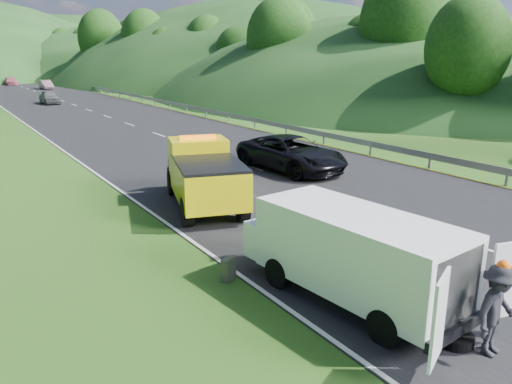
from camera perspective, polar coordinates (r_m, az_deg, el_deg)
ground at (r=15.48m, az=9.72°, el=-5.42°), size 320.00×320.00×0.00m
road_surface at (r=52.47m, az=-18.54°, el=8.85°), size 14.00×200.00×0.02m
guardrail at (r=66.44m, az=-15.17°, el=10.38°), size 0.06×140.00×1.52m
tree_line_right at (r=78.04m, az=-7.86°, el=11.48°), size 14.00×140.00×14.00m
hills_backdrop at (r=146.29m, az=-26.87°, el=11.87°), size 201.00×288.60×44.00m
tow_truck at (r=18.28m, az=-6.00°, el=2.01°), size 3.69×6.15×2.49m
white_van at (r=11.48m, az=10.87°, el=-6.69°), size 3.25×6.16×2.12m
woman at (r=13.87m, az=1.32°, el=-7.73°), size 0.61×0.72×1.68m
child at (r=14.58m, az=4.77°, el=-6.59°), size 0.55×0.50×0.91m
worker at (r=10.88m, az=25.26°, el=-16.41°), size 1.25×0.83×1.81m
suitcase at (r=12.59m, az=-3.17°, el=-8.80°), size 0.42×0.34×0.60m
spare_tire at (r=10.92m, az=21.75°, el=-15.85°), size 0.71×0.71×0.20m
passing_suv at (r=24.20m, az=4.02°, el=2.47°), size 3.26×6.13×1.64m
dist_car_a at (r=60.46m, az=-22.45°, el=9.28°), size 1.72×4.27×1.46m
dist_car_b at (r=85.48m, az=-22.81°, el=10.78°), size 1.43×4.10×1.35m
dist_car_c at (r=98.88m, az=-26.15°, el=10.91°), size 1.88×4.62×1.34m
dist_car_d at (r=123.72m, az=-25.95°, el=11.58°), size 1.72×4.27×1.46m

